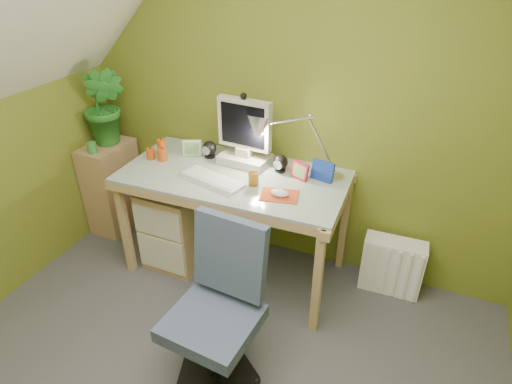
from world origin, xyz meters
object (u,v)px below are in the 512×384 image
at_px(task_chair, 212,321).
at_px(desk_lamp, 310,130).
at_px(potted_plant, 105,106).
at_px(side_ledge, 113,186).
at_px(radiator, 392,266).
at_px(desk, 235,223).
at_px(monitor, 245,126).

bearing_deg(task_chair, desk_lamp, 86.76).
distance_m(potted_plant, task_chair, 1.91).
xyz_separation_m(side_ledge, radiator, (2.28, 0.13, -0.17)).
bearing_deg(radiator, desk, -170.62).
bearing_deg(side_ledge, desk, -5.04).
distance_m(monitor, potted_plant, 1.16).
bearing_deg(radiator, monitor, -179.91).
xyz_separation_m(desk, potted_plant, (-1.16, 0.15, 0.66)).
relative_size(potted_plant, radiator, 1.52).
distance_m(side_ledge, radiator, 2.29).
height_order(desk, desk_lamp, desk_lamp).
distance_m(desk, monitor, 0.70).
relative_size(monitor, potted_plant, 0.88).
bearing_deg(potted_plant, task_chair, -35.85).
bearing_deg(desk, desk_lamp, 19.68).
distance_m(monitor, desk_lamp, 0.45).
bearing_deg(desk, monitor, 87.88).
xyz_separation_m(task_chair, radiator, (0.78, 1.14, -0.25)).
relative_size(desk, radiator, 3.68).
bearing_deg(desk_lamp, potted_plant, -164.44).
height_order(desk, side_ledge, desk).
height_order(desk, radiator, desk).
distance_m(desk, task_chair, 0.96).
height_order(desk_lamp, radiator, desk_lamp).
bearing_deg(desk_lamp, monitor, -165.34).
distance_m(monitor, radiator, 1.40).
bearing_deg(radiator, side_ledge, -179.48).
distance_m(desk, potted_plant, 1.34).
bearing_deg(radiator, potted_plant, 179.29).
relative_size(desk, potted_plant, 2.43).
height_order(side_ledge, task_chair, task_chair).
height_order(task_chair, radiator, task_chair).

